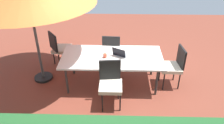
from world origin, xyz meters
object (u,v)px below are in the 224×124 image
Objects in this scene: laptop at (120,54)px; cup at (105,56)px; chair_north at (110,82)px; chair_southeast at (59,47)px; chair_west at (174,65)px; chair_south at (112,49)px; dining_table at (112,58)px.

cup is (0.34, 0.10, -0.00)m from laptop.
laptop is 4.23× the size of cup.
cup is at bearing 44.18° from laptop.
chair_north is 1.00× the size of chair_southeast.
cup is at bearing -94.58° from chair_west.
dining_table is at bearing 96.05° from chair_south.
chair_north is (1.42, 0.70, 0.00)m from chair_west.
dining_table is 2.32× the size of chair_north.
cup reaches higher than dining_table.
chair_south reaches higher than dining_table.
cup is (0.14, -0.67, 0.24)m from chair_north.
chair_north is at bearing 103.67° from laptop.
dining_table is 5.72× the size of laptop.
dining_table is 2.32× the size of chair_west.
chair_south and chair_north have the same top height.
dining_table is 24.22× the size of cup.
chair_west is 2.91m from chair_southeast.
cup is (0.12, 0.75, 0.24)m from chair_south.
dining_table is at bearing 40.49° from laptop.
chair_north is 10.42× the size of cup.
chair_south is at bearing -122.33° from chair_west.
laptop is (1.22, -0.06, 0.24)m from chair_west.
chair_north is at bearing 102.11° from cup.
chair_south is 1.60m from chair_west.
dining_table is 0.71m from chair_south.
chair_southeast is at bearing 127.20° from chair_north.
chair_north reaches higher than cup.
chair_south is 1.00× the size of chair_west.
chair_north is at bearing 94.30° from chair_south.
chair_southeast is 1.75m from laptop.
dining_table is at bearing -96.78° from chair_west.
chair_southeast is at bearing -111.64° from chair_west.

